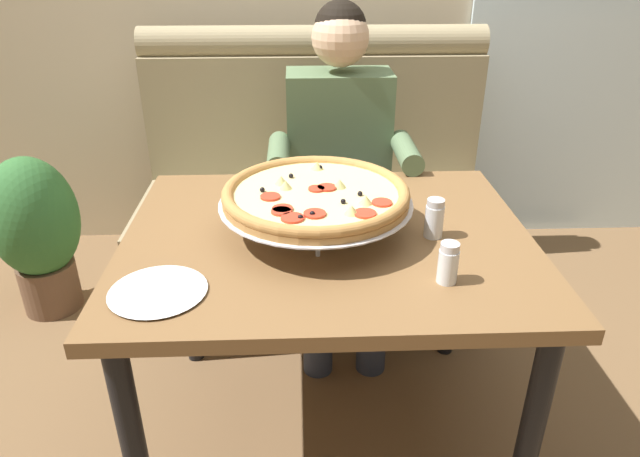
# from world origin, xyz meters

# --- Properties ---
(ground_plane) EXTENTS (16.00, 16.00, 0.00)m
(ground_plane) POSITION_xyz_m (0.00, 0.00, 0.00)
(ground_plane) COLOR brown
(booth_bench) EXTENTS (1.51, 0.78, 1.13)m
(booth_bench) POSITION_xyz_m (0.00, 0.93, 0.40)
(booth_bench) COLOR #998966
(booth_bench) RESTS_ON ground_plane
(dining_table) EXTENTS (1.12, 0.91, 0.74)m
(dining_table) POSITION_xyz_m (0.00, 0.00, 0.64)
(dining_table) COLOR brown
(dining_table) RESTS_ON ground_plane
(diner_main) EXTENTS (0.54, 0.64, 1.27)m
(diner_main) POSITION_xyz_m (0.08, 0.66, 0.71)
(diner_main) COLOR #2D3342
(diner_main) RESTS_ON ground_plane
(pizza) EXTENTS (0.53, 0.53, 0.14)m
(pizza) POSITION_xyz_m (-0.03, 0.02, 0.85)
(pizza) COLOR silver
(pizza) RESTS_ON dining_table
(shaker_pepper_flakes) EXTENTS (0.05, 0.05, 0.11)m
(shaker_pepper_flakes) POSITION_xyz_m (0.29, -0.02, 0.78)
(shaker_pepper_flakes) COLOR white
(shaker_pepper_flakes) RESTS_ON dining_table
(shaker_oregano) EXTENTS (0.05, 0.05, 0.10)m
(shaker_oregano) POSITION_xyz_m (0.27, -0.25, 0.78)
(shaker_oregano) COLOR white
(shaker_oregano) RESTS_ON dining_table
(plate_near_left) EXTENTS (0.23, 0.23, 0.02)m
(plate_near_left) POSITION_xyz_m (-0.41, -0.28, 0.75)
(plate_near_left) COLOR white
(plate_near_left) RESTS_ON dining_table
(patio_chair) EXTENTS (0.40, 0.40, 0.86)m
(patio_chair) POSITION_xyz_m (1.13, 2.22, 0.52)
(patio_chair) COLOR black
(patio_chair) RESTS_ON ground_plane
(potted_plant) EXTENTS (0.36, 0.36, 0.70)m
(potted_plant) POSITION_xyz_m (-1.17, 0.76, 0.39)
(potted_plant) COLOR brown
(potted_plant) RESTS_ON ground_plane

